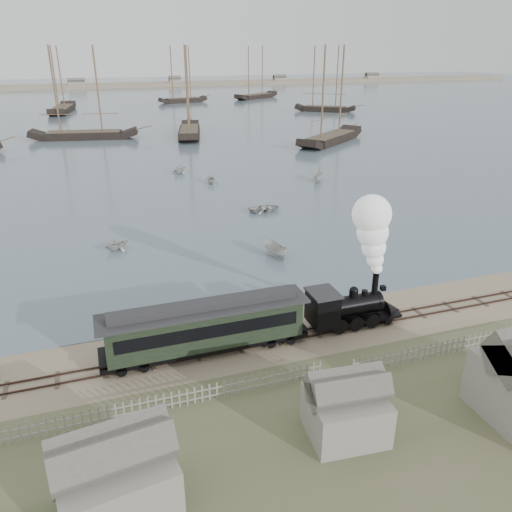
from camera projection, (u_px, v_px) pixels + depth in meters
name	position (u px, v px, depth m)	size (l,w,h in m)	color
ground	(244.00, 330.00, 37.15)	(600.00, 600.00, 0.00)	tan
harbor_water	(107.00, 103.00, 185.50)	(600.00, 336.00, 0.06)	#4B606B
rail_track	(252.00, 344.00, 35.39)	(120.00, 1.80, 0.16)	#37241E
picket_fence_west	(173.00, 409.00, 29.12)	(19.00, 0.10, 1.20)	gray
picket_fence_east	(449.00, 354.00, 34.31)	(15.00, 0.10, 1.20)	gray
shed_left	(120.00, 508.00, 22.85)	(5.00, 4.00, 4.10)	gray
shed_mid	(344.00, 433.00, 27.27)	(4.00, 3.50, 3.60)	gray
far_spit	(98.00, 88.00, 255.33)	(500.00, 20.00, 1.80)	tan
locomotive	(367.00, 271.00, 36.31)	(7.75, 2.89, 9.66)	black
passenger_coach	(206.00, 325.00, 33.59)	(14.18, 2.73, 3.44)	black
rowboat_1	(116.00, 244.00, 51.41)	(2.63, 2.27, 1.38)	#B8B5AF
rowboat_2	(274.00, 250.00, 49.82)	(3.63, 1.37, 1.40)	#B8B5AF
rowboat_3	(265.00, 208.00, 63.54)	(4.18, 2.99, 0.87)	#B8B5AF
rowboat_4	(378.00, 203.00, 64.29)	(2.91, 2.51, 1.53)	#B8B5AF
rowboat_5	(318.00, 177.00, 77.74)	(3.54, 1.33, 1.37)	#B8B5AF
rowboat_7	(211.00, 178.00, 76.52)	(2.84, 2.45, 1.49)	#B8B5AF
rowboat_8	(180.00, 169.00, 82.49)	(2.89, 2.49, 1.52)	#B8B5AF
schooner_2	(79.00, 93.00, 109.69)	(23.68, 5.46, 20.00)	black
schooner_3	(187.00, 91.00, 113.43)	(22.21, 5.13, 20.00)	black
schooner_4	(333.00, 95.00, 105.47)	(23.85, 5.50, 20.00)	black
schooner_5	(326.00, 79.00, 157.18)	(19.29, 4.45, 20.00)	black
schooner_7	(58.00, 79.00, 155.95)	(25.07, 5.78, 20.00)	black
schooner_8	(182.00, 74.00, 182.53)	(18.34, 4.23, 20.00)	black
schooner_9	(256.00, 72.00, 197.79)	(22.68, 5.23, 20.00)	black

